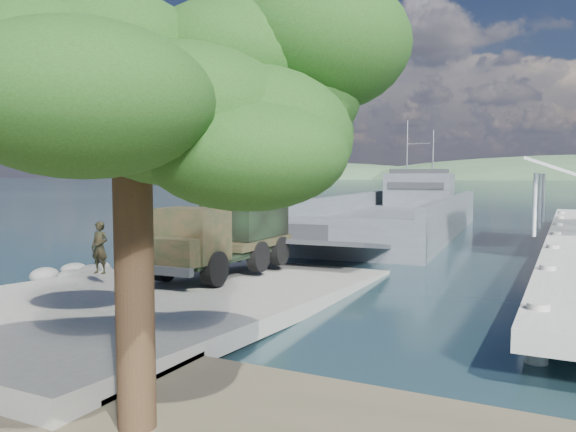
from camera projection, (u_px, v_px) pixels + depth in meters
The scene contains 7 objects.
ground at pixel (186, 297), 19.75m from camera, with size 1400.00×1400.00×0.00m, color #18333B.
boat_ramp at pixel (168, 296), 18.84m from camera, with size 10.00×18.00×0.50m, color gray.
shoreline_rocks at pixel (71, 280), 22.97m from camera, with size 3.20×5.60×0.90m, color slate, non-canonical shape.
landing_craft at pixel (397, 223), 41.09m from camera, with size 10.56×33.88×9.93m.
military_truck at pixel (229, 227), 22.01m from camera, with size 2.71×7.79×3.58m.
soldier at pixel (100, 259), 19.45m from camera, with size 0.66×0.44×1.82m, color black.
overhang_tree at pixel (126, 102), 8.95m from camera, with size 7.51×6.92×6.82m.
Camera 1 is at (11.95, -15.80, 4.30)m, focal length 35.00 mm.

